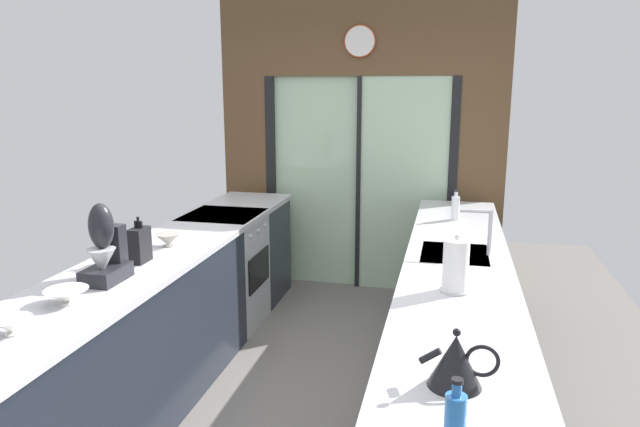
# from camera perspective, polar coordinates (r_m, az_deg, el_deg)

# --- Properties ---
(ground_plane) EXTENTS (5.04, 7.60, 0.02)m
(ground_plane) POSITION_cam_1_polar(r_m,az_deg,el_deg) (4.15, -0.46, -15.31)
(ground_plane) COLOR slate
(back_wall_unit) EXTENTS (2.64, 0.12, 2.70)m
(back_wall_unit) POSITION_cam_1_polar(r_m,az_deg,el_deg) (5.45, 3.91, 8.28)
(back_wall_unit) COLOR brown
(back_wall_unit) RESTS_ON ground_plane
(left_counter_run) EXTENTS (0.62, 3.80, 0.92)m
(left_counter_run) POSITION_cam_1_polar(r_m,az_deg,el_deg) (3.85, -15.67, -10.28)
(left_counter_run) COLOR #1E232D
(left_counter_run) RESTS_ON ground_plane
(right_counter_run) EXTENTS (0.62, 3.80, 0.92)m
(right_counter_run) POSITION_cam_1_polar(r_m,az_deg,el_deg) (3.58, 13.00, -11.94)
(right_counter_run) COLOR #1E232D
(right_counter_run) RESTS_ON ground_plane
(sink_faucet) EXTENTS (0.19, 0.02, 0.28)m
(sink_faucet) POSITION_cam_1_polar(r_m,az_deg,el_deg) (3.62, 15.86, -1.10)
(sink_faucet) COLOR #B7BABC
(sink_faucet) RESTS_ON right_counter_run
(oven_range) EXTENTS (0.60, 0.60, 0.92)m
(oven_range) POSITION_cam_1_polar(r_m,az_deg,el_deg) (4.80, -9.32, -5.49)
(oven_range) COLOR #B7BABC
(oven_range) RESTS_ON ground_plane
(mixing_bowl_near) EXTENTS (0.16, 0.16, 0.07)m
(mixing_bowl_near) POSITION_cam_1_polar(r_m,az_deg,el_deg) (2.75, -27.93, -9.69)
(mixing_bowl_near) COLOR silver
(mixing_bowl_near) RESTS_ON left_counter_run
(mixing_bowl_mid) EXTENTS (0.20, 0.20, 0.07)m
(mixing_bowl_mid) POSITION_cam_1_polar(r_m,az_deg,el_deg) (3.01, -23.57, -7.40)
(mixing_bowl_mid) COLOR silver
(mixing_bowl_mid) RESTS_ON left_counter_run
(mixing_bowl_far) EXTENTS (0.16, 0.16, 0.08)m
(mixing_bowl_far) POSITION_cam_1_polar(r_m,az_deg,el_deg) (3.82, -14.67, -2.49)
(mixing_bowl_far) COLOR gray
(mixing_bowl_far) RESTS_ON left_counter_run
(knife_block) EXTENTS (0.08, 0.14, 0.27)m
(knife_block) POSITION_cam_1_polar(r_m,az_deg,el_deg) (3.52, -17.26, -2.93)
(knife_block) COLOR black
(knife_block) RESTS_ON left_counter_run
(stand_mixer) EXTENTS (0.17, 0.27, 0.42)m
(stand_mixer) POSITION_cam_1_polar(r_m,az_deg,el_deg) (3.22, -20.34, -3.51)
(stand_mixer) COLOR black
(stand_mixer) RESTS_ON left_counter_run
(kettle) EXTENTS (0.27, 0.19, 0.21)m
(kettle) POSITION_cam_1_polar(r_m,az_deg,el_deg) (2.09, 13.17, -13.87)
(kettle) COLOR black
(kettle) RESTS_ON right_counter_run
(soap_bottle_near) EXTENTS (0.06, 0.06, 0.22)m
(soap_bottle_near) POSITION_cam_1_polar(r_m,az_deg,el_deg) (1.77, 13.10, -19.12)
(soap_bottle_near) COLOR #286BB7
(soap_bottle_near) RESTS_ON right_counter_run
(soap_bottle_far) EXTENTS (0.06, 0.06, 0.23)m
(soap_bottle_far) POSITION_cam_1_polar(r_m,az_deg,el_deg) (4.53, 13.12, 0.60)
(soap_bottle_far) COLOR silver
(soap_bottle_far) RESTS_ON right_counter_run
(paper_towel_roll) EXTENTS (0.15, 0.15, 0.30)m
(paper_towel_roll) POSITION_cam_1_polar(r_m,az_deg,el_deg) (2.96, 13.15, -5.06)
(paper_towel_roll) COLOR #B7BABC
(paper_towel_roll) RESTS_ON right_counter_run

